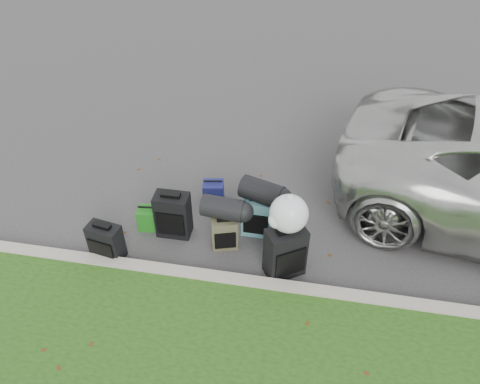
% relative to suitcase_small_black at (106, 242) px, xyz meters
% --- Properties ---
extents(ground, '(120.00, 120.00, 0.00)m').
position_rel_suitcase_small_black_xyz_m(ground, '(1.72, 0.79, -0.27)').
color(ground, '#383535').
rests_on(ground, ground).
extents(curb, '(120.00, 0.18, 0.15)m').
position_rel_suitcase_small_black_xyz_m(curb, '(1.72, -0.21, -0.19)').
color(curb, '#9E937F').
rests_on(curb, ground).
extents(suitcase_small_black, '(0.47, 0.31, 0.54)m').
position_rel_suitcase_small_black_xyz_m(suitcase_small_black, '(0.00, 0.00, 0.00)').
color(suitcase_small_black, black).
rests_on(suitcase_small_black, ground).
extents(suitcase_large_black_left, '(0.47, 0.28, 0.68)m').
position_rel_suitcase_small_black_xyz_m(suitcase_large_black_left, '(0.75, 0.59, 0.07)').
color(suitcase_large_black_left, black).
rests_on(suitcase_large_black_left, ground).
extents(suitcase_olive, '(0.40, 0.31, 0.48)m').
position_rel_suitcase_small_black_xyz_m(suitcase_olive, '(1.50, 0.46, -0.03)').
color(suitcase_olive, '#3D3B27').
rests_on(suitcase_olive, ground).
extents(suitcase_teal, '(0.42, 0.25, 0.60)m').
position_rel_suitcase_small_black_xyz_m(suitcase_teal, '(1.90, 0.81, 0.03)').
color(suitcase_teal, teal).
rests_on(suitcase_teal, ground).
extents(suitcase_large_black_right, '(0.57, 0.51, 0.73)m').
position_rel_suitcase_small_black_xyz_m(suitcase_large_black_right, '(2.35, 0.14, 0.10)').
color(suitcase_large_black_right, black).
rests_on(suitcase_large_black_right, ground).
extents(tote_green, '(0.32, 0.27, 0.34)m').
position_rel_suitcase_small_black_xyz_m(tote_green, '(0.36, 0.64, -0.10)').
color(tote_green, '#1D7119').
rests_on(tote_green, ground).
extents(tote_navy, '(0.35, 0.29, 0.33)m').
position_rel_suitcase_small_black_xyz_m(tote_navy, '(1.14, 1.38, -0.10)').
color(tote_navy, navy).
rests_on(tote_navy, ground).
extents(duffel_left, '(0.58, 0.35, 0.30)m').
position_rel_suitcase_small_black_xyz_m(duffel_left, '(1.47, 0.53, 0.36)').
color(duffel_left, black).
rests_on(duffel_left, suitcase_olive).
extents(duffel_right, '(0.64, 0.48, 0.32)m').
position_rel_suitcase_small_black_xyz_m(duffel_right, '(1.95, 0.80, 0.49)').
color(duffel_right, black).
rests_on(duffel_right, suitcase_teal).
extents(trash_bag, '(0.47, 0.47, 0.47)m').
position_rel_suitcase_small_black_xyz_m(trash_bag, '(2.35, 0.20, 0.70)').
color(trash_bag, white).
rests_on(trash_bag, suitcase_large_black_right).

